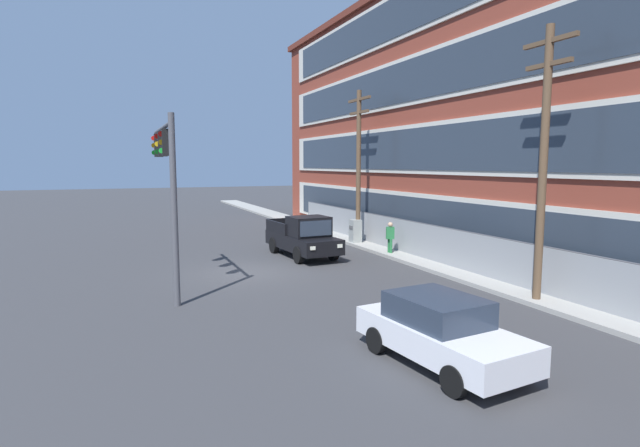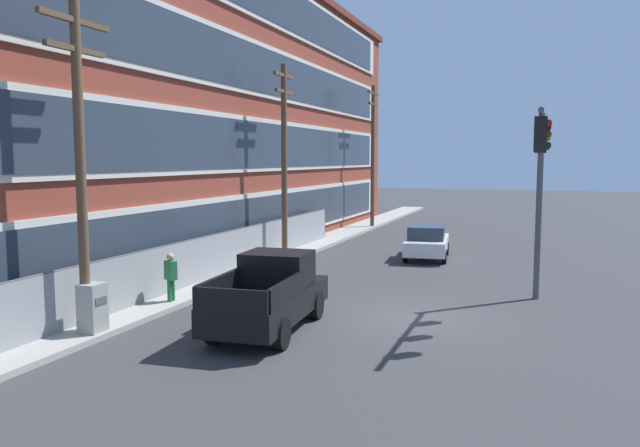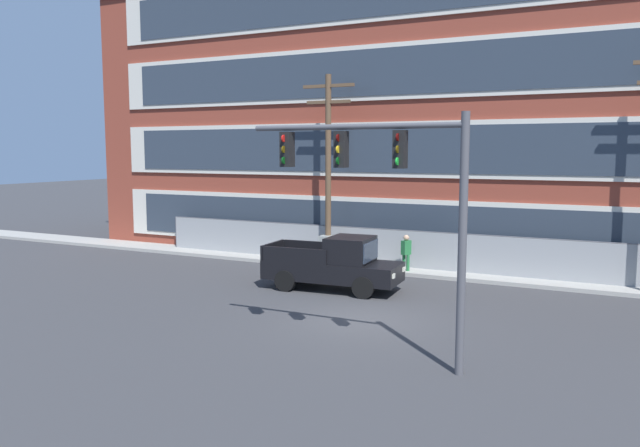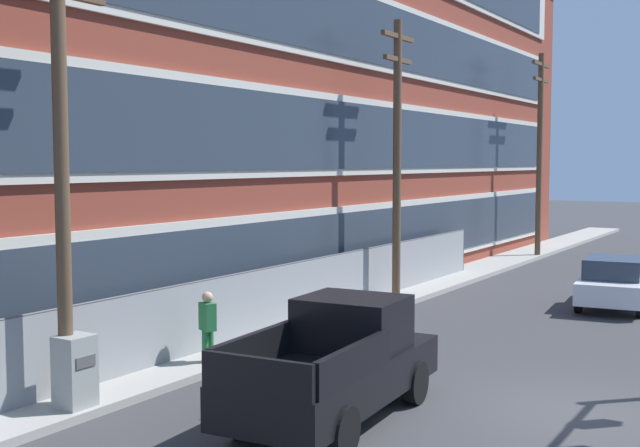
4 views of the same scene
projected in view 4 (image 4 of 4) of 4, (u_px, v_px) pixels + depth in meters
name	position (u px, v px, depth m)	size (l,w,h in m)	color
ground_plane	(572.00, 413.00, 14.30)	(160.00, 160.00, 0.00)	#38383A
sidewalk_building_side	(221.00, 353.00, 18.44)	(80.00, 1.90, 0.16)	#9E9B93
brick_mill_building	(175.00, 82.00, 25.72)	(50.29, 10.91, 14.02)	brown
chain_link_fence	(234.00, 310.00, 19.25)	(29.74, 0.06, 1.80)	gray
pickup_truck_black	(338.00, 364.00, 13.92)	(5.28, 2.31, 2.05)	black
sedan_white	(614.00, 282.00, 24.50)	(4.39, 2.27, 1.56)	silver
utility_pole_near_corner	(61.00, 146.00, 13.83)	(2.45, 0.26, 8.56)	brown
utility_pole_midblock	(397.00, 151.00, 24.81)	(2.04, 0.26, 8.80)	brown
utility_pole_far_east	(540.00, 146.00, 36.90)	(2.44, 0.26, 9.42)	brown
electrical_cabinet	(75.00, 376.00, 14.07)	(0.61, 0.56, 1.43)	#939993
pedestrian_near_cabinet	(208.00, 325.00, 17.22)	(0.38, 0.46, 1.69)	#236B38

